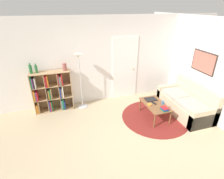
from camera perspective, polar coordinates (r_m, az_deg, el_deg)
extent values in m
plane|color=tan|center=(4.07, 7.24, -18.67)|extent=(14.00, 14.00, 0.00)
cube|color=silver|center=(5.40, -2.42, 9.36)|extent=(7.78, 0.05, 2.60)
cube|color=white|center=(5.66, 4.16, 6.84)|extent=(0.83, 0.02, 1.99)
sphere|color=tan|center=(5.76, 6.96, 6.64)|extent=(0.04, 0.04, 0.04)
cube|color=silver|center=(5.53, 26.41, 7.05)|extent=(0.05, 5.39, 2.60)
cube|color=#332D28|center=(5.34, 27.72, 7.92)|extent=(0.02, 0.80, 0.57)
cube|color=#C66656|center=(5.34, 27.63, 7.92)|extent=(0.01, 0.74, 0.51)
cylinder|color=maroon|center=(5.10, 13.75, -8.69)|extent=(1.83, 1.83, 0.01)
cube|color=tan|center=(5.36, -24.39, -1.28)|extent=(0.02, 0.34, 1.19)
cube|color=tan|center=(5.30, -13.14, 0.17)|extent=(0.02, 0.34, 1.19)
cube|color=tan|center=(5.08, -19.73, 5.37)|extent=(1.07, 0.34, 0.02)
cube|color=tan|center=(5.58, -17.94, -5.97)|extent=(1.07, 0.34, 0.02)
cube|color=tan|center=(5.45, -18.80, 0.16)|extent=(1.07, 0.02, 1.19)
cube|color=tan|center=(5.32, -20.64, -0.80)|extent=(0.02, 0.32, 1.16)
cube|color=tan|center=(5.30, -16.94, -0.32)|extent=(0.02, 0.32, 1.16)
cube|color=tan|center=(5.39, -18.50, -2.40)|extent=(1.04, 0.32, 0.02)
cube|color=tan|center=(5.23, -19.09, 1.33)|extent=(1.04, 0.32, 0.02)
cube|color=orange|center=(5.52, -23.27, -5.60)|extent=(0.02, 0.23, 0.26)
cube|color=orange|center=(5.52, -22.98, -5.50)|extent=(0.02, 0.24, 0.27)
cube|color=olive|center=(5.50, -22.71, -5.09)|extent=(0.03, 0.26, 0.35)
cube|color=navy|center=(5.48, -19.65, -4.78)|extent=(0.02, 0.27, 0.33)
cube|color=#B21E23|center=(5.47, -19.32, -4.84)|extent=(0.03, 0.25, 0.32)
cube|color=#196B38|center=(5.47, -19.02, -4.81)|extent=(0.02, 0.25, 0.31)
cube|color=teal|center=(5.44, -15.99, -4.60)|extent=(0.03, 0.21, 0.30)
cube|color=#196B38|center=(5.44, -15.63, -4.33)|extent=(0.03, 0.22, 0.34)
cube|color=navy|center=(5.45, -15.20, -4.64)|extent=(0.03, 0.22, 0.26)
cube|color=orange|center=(5.31, -24.04, -1.79)|extent=(0.03, 0.20, 0.31)
cube|color=olive|center=(5.32, -23.70, -1.90)|extent=(0.02, 0.21, 0.28)
cube|color=#7F287A|center=(5.31, -23.43, -1.86)|extent=(0.02, 0.20, 0.29)
cube|color=#B21E23|center=(5.34, -23.13, -1.76)|extent=(0.02, 0.26, 0.27)
cube|color=black|center=(5.27, -20.31, -1.12)|extent=(0.02, 0.22, 0.35)
cube|color=orange|center=(5.27, -19.99, -1.48)|extent=(0.02, 0.19, 0.28)
cube|color=#196B38|center=(5.29, -19.64, -1.26)|extent=(0.03, 0.24, 0.29)
cube|color=olive|center=(5.28, -19.25, -1.04)|extent=(0.03, 0.23, 0.33)
cube|color=navy|center=(5.26, -16.51, -0.80)|extent=(0.03, 0.22, 0.31)
cube|color=olive|center=(5.29, -16.11, -0.86)|extent=(0.03, 0.27, 0.27)
cube|color=silver|center=(5.26, -15.78, -0.49)|extent=(0.03, 0.24, 0.34)
cube|color=#196B38|center=(5.15, -24.84, 2.15)|extent=(0.03, 0.20, 0.34)
cube|color=#7F287A|center=(5.17, -24.46, 2.00)|extent=(0.02, 0.23, 0.29)
cube|color=black|center=(5.17, -24.18, 2.14)|extent=(0.03, 0.23, 0.31)
cube|color=silver|center=(5.15, -23.82, 2.04)|extent=(0.02, 0.21, 0.29)
cube|color=#B21E23|center=(5.12, -20.91, 2.50)|extent=(0.03, 0.20, 0.31)
cube|color=#B21E23|center=(5.12, -20.59, 2.69)|extent=(0.02, 0.23, 0.32)
cube|color=orange|center=(5.11, -20.30, 2.63)|extent=(0.02, 0.20, 0.32)
cube|color=#B21E23|center=(5.09, -17.10, 3.17)|extent=(0.03, 0.20, 0.34)
cube|color=teal|center=(5.13, -16.77, 2.95)|extent=(0.02, 0.26, 0.27)
cube|color=olive|center=(5.13, -16.43, 3.04)|extent=(0.03, 0.26, 0.27)
cube|color=#B21E23|center=(5.10, -16.08, 3.36)|extent=(0.03, 0.23, 0.34)
cylinder|color=#B7B7BC|center=(5.51, -9.49, -5.41)|extent=(0.30, 0.30, 0.01)
cylinder|color=#B7B7BC|center=(5.13, -10.15, 2.44)|extent=(0.02, 0.02, 1.56)
cone|color=white|center=(4.88, -10.87, 10.85)|extent=(0.24, 0.24, 0.10)
cube|color=#CCB793|center=(5.49, 22.42, -4.97)|extent=(0.82, 1.66, 0.40)
cube|color=#CCB793|center=(5.59, 25.43, -2.43)|extent=(0.16, 1.66, 0.84)
cube|color=#CCB793|center=(5.00, 27.78, -8.37)|extent=(0.82, 0.16, 0.54)
cube|color=#CCB793|center=(5.97, 18.19, -0.94)|extent=(0.82, 0.16, 0.54)
cube|color=beige|center=(5.11, 24.45, -4.49)|extent=(0.62, 0.65, 0.10)
cube|color=beige|center=(5.55, 20.12, -1.23)|extent=(0.62, 0.65, 0.10)
cube|color=brown|center=(4.90, 13.87, -4.72)|extent=(0.54, 0.92, 0.02)
cylinder|color=brown|center=(4.61, 13.66, -9.94)|extent=(0.04, 0.04, 0.40)
cylinder|color=brown|center=(5.21, 9.15, -4.90)|extent=(0.04, 0.04, 0.40)
cylinder|color=brown|center=(4.83, 18.48, -8.75)|extent=(0.04, 0.04, 0.40)
cylinder|color=brown|center=(5.41, 13.59, -4.08)|extent=(0.04, 0.04, 0.40)
cube|color=black|center=(5.08, 12.54, -3.13)|extent=(0.32, 0.24, 0.02)
cylinder|color=orange|center=(4.79, 12.14, -4.85)|extent=(0.12, 0.12, 0.04)
cube|color=#196B38|center=(4.67, 16.70, -6.34)|extent=(0.14, 0.18, 0.03)
cube|color=navy|center=(4.66, 16.82, -6.09)|extent=(0.14, 0.18, 0.02)
cube|color=#B21E23|center=(4.66, 16.85, -5.74)|extent=(0.14, 0.18, 0.02)
cylinder|color=teal|center=(4.92, 16.26, -4.10)|extent=(0.07, 0.07, 0.09)
cube|color=black|center=(4.90, 13.59, -4.34)|extent=(0.08, 0.15, 0.02)
cylinder|color=#236633|center=(5.11, -25.04, 5.98)|extent=(0.08, 0.08, 0.23)
cylinder|color=#236633|center=(5.06, -25.34, 7.48)|extent=(0.03, 0.03, 0.06)
cylinder|color=#236633|center=(5.10, -23.52, 6.11)|extent=(0.07, 0.07, 0.21)
cylinder|color=#236633|center=(5.06, -23.77, 7.48)|extent=(0.03, 0.03, 0.05)
cylinder|color=#934C47|center=(5.04, -15.19, 7.16)|extent=(0.11, 0.11, 0.20)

